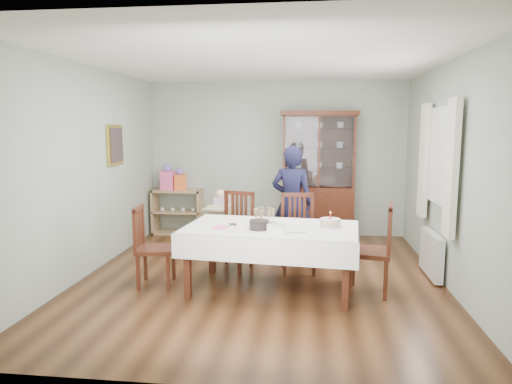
% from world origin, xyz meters
% --- Properties ---
extents(floor, '(5.00, 5.00, 0.00)m').
position_xyz_m(floor, '(0.00, 0.00, 0.00)').
color(floor, '#593319').
rests_on(floor, ground).
extents(room_shell, '(5.00, 5.00, 5.00)m').
position_xyz_m(room_shell, '(0.00, 0.53, 1.70)').
color(room_shell, '#9EAA99').
rests_on(room_shell, floor).
extents(dining_table, '(2.10, 1.34, 0.76)m').
position_xyz_m(dining_table, '(0.16, -0.40, 0.38)').
color(dining_table, '#4B2312').
rests_on(dining_table, floor).
extents(china_cabinet, '(1.30, 0.48, 2.18)m').
position_xyz_m(china_cabinet, '(0.75, 2.26, 1.12)').
color(china_cabinet, '#4B2312').
rests_on(china_cabinet, floor).
extents(sideboard, '(0.90, 0.38, 0.80)m').
position_xyz_m(sideboard, '(-1.75, 2.28, 0.40)').
color(sideboard, tan).
rests_on(sideboard, floor).
extents(picture_frame, '(0.04, 0.48, 0.58)m').
position_xyz_m(picture_frame, '(-2.22, 0.80, 1.65)').
color(picture_frame, gold).
rests_on(picture_frame, room_shell).
extents(window, '(0.04, 1.02, 1.22)m').
position_xyz_m(window, '(2.22, 0.30, 1.55)').
color(window, white).
rests_on(window, room_shell).
extents(curtain_left, '(0.07, 0.30, 1.55)m').
position_xyz_m(curtain_left, '(2.16, -0.32, 1.45)').
color(curtain_left, silver).
rests_on(curtain_left, room_shell).
extents(curtain_right, '(0.07, 0.30, 1.55)m').
position_xyz_m(curtain_right, '(2.16, 0.92, 1.45)').
color(curtain_right, silver).
rests_on(curtain_right, room_shell).
extents(radiator, '(0.10, 0.80, 0.55)m').
position_xyz_m(radiator, '(2.16, 0.30, 0.30)').
color(radiator, white).
rests_on(radiator, floor).
extents(chair_far_left, '(0.58, 0.58, 1.03)m').
position_xyz_m(chair_far_left, '(-0.41, 0.35, 0.31)').
color(chair_far_left, '#4B2312').
rests_on(chair_far_left, floor).
extents(chair_far_right, '(0.51, 0.51, 1.03)m').
position_xyz_m(chair_far_right, '(0.46, 0.32, 0.31)').
color(chair_far_right, '#4B2312').
rests_on(chair_far_right, floor).
extents(chair_end_left, '(0.48, 0.48, 0.97)m').
position_xyz_m(chair_end_left, '(-1.25, -0.40, 0.29)').
color(chair_end_left, '#4B2312').
rests_on(chair_end_left, floor).
extents(chair_end_right, '(0.55, 0.55, 1.05)m').
position_xyz_m(chair_end_right, '(1.32, -0.38, 0.31)').
color(chair_end_right, '#4B2312').
rests_on(chair_end_right, floor).
extents(woman, '(0.65, 0.48, 1.65)m').
position_xyz_m(woman, '(0.35, 0.99, 0.82)').
color(woman, black).
rests_on(woman, floor).
extents(high_chair, '(0.55, 0.55, 0.97)m').
position_xyz_m(high_chair, '(-0.74, 1.14, 0.38)').
color(high_chair, black).
rests_on(high_chair, floor).
extents(champagne_tray, '(0.34, 0.34, 0.20)m').
position_xyz_m(champagne_tray, '(0.07, -0.34, 0.82)').
color(champagne_tray, silver).
rests_on(champagne_tray, dining_table).
extents(birthday_cake, '(0.27, 0.27, 0.19)m').
position_xyz_m(birthday_cake, '(0.84, -0.37, 0.81)').
color(birthday_cake, white).
rests_on(birthday_cake, dining_table).
extents(plate_stack_dark, '(0.23, 0.23, 0.11)m').
position_xyz_m(plate_stack_dark, '(0.04, -0.56, 0.81)').
color(plate_stack_dark, black).
rests_on(plate_stack_dark, dining_table).
extents(plate_stack_white, '(0.27, 0.27, 0.09)m').
position_xyz_m(plate_stack_white, '(0.25, -0.73, 0.81)').
color(plate_stack_white, white).
rests_on(plate_stack_white, dining_table).
extents(napkin_stack, '(0.17, 0.17, 0.02)m').
position_xyz_m(napkin_stack, '(-0.41, -0.55, 0.77)').
color(napkin_stack, '#FF5D9E').
rests_on(napkin_stack, dining_table).
extents(cutlery, '(0.15, 0.18, 0.01)m').
position_xyz_m(cutlery, '(-0.33, -0.37, 0.77)').
color(cutlery, silver).
rests_on(cutlery, dining_table).
extents(cake_knife, '(0.25, 0.03, 0.01)m').
position_xyz_m(cake_knife, '(0.44, -0.70, 0.77)').
color(cake_knife, silver).
rests_on(cake_knife, dining_table).
extents(gift_bag_pink, '(0.26, 0.18, 0.45)m').
position_xyz_m(gift_bag_pink, '(-1.91, 2.26, 1.00)').
color(gift_bag_pink, '#FF5D9E').
rests_on(gift_bag_pink, sideboard).
extents(gift_bag_orange, '(0.25, 0.22, 0.39)m').
position_xyz_m(gift_bag_orange, '(-1.69, 2.26, 0.97)').
color(gift_bag_orange, orange).
rests_on(gift_bag_orange, sideboard).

